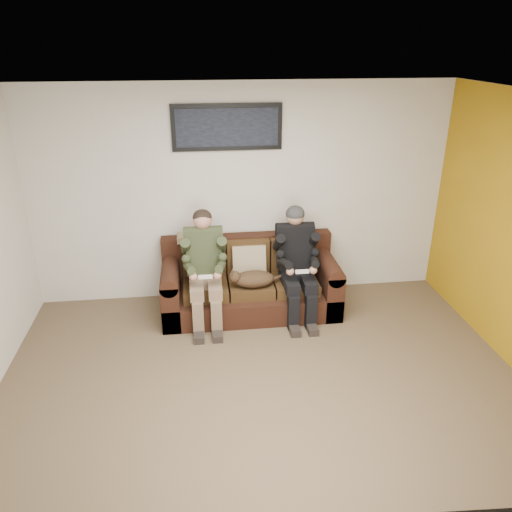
{
  "coord_description": "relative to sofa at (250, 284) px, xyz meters",
  "views": [
    {
      "loc": [
        -0.56,
        -3.49,
        3.02
      ],
      "look_at": [
        0.03,
        1.2,
        0.95
      ],
      "focal_mm": 35.0,
      "sensor_mm": 36.0,
      "label": 1
    }
  ],
  "objects": [
    {
      "name": "floor",
      "position": [
        -0.03,
        -1.82,
        -0.32
      ],
      "size": [
        5.0,
        5.0,
        0.0
      ],
      "primitive_type": "plane",
      "color": "brown",
      "rests_on": "ground"
    },
    {
      "name": "ceiling",
      "position": [
        -0.03,
        -1.82,
        2.28
      ],
      "size": [
        5.0,
        5.0,
        0.0
      ],
      "primitive_type": "plane",
      "rotation": [
        3.14,
        0.0,
        0.0
      ],
      "color": "silver",
      "rests_on": "ground"
    },
    {
      "name": "wall_back",
      "position": [
        -0.03,
        0.43,
        0.98
      ],
      "size": [
        5.0,
        0.0,
        5.0
      ],
      "primitive_type": "plane",
      "rotation": [
        1.57,
        0.0,
        0.0
      ],
      "color": "beige",
      "rests_on": "ground"
    },
    {
      "name": "sofa",
      "position": [
        0.0,
        0.0,
        0.0
      ],
      "size": [
        2.06,
        0.89,
        0.84
      ],
      "color": "black",
      "rests_on": "ground"
    },
    {
      "name": "throw_pillow",
      "position": [
        0.0,
        0.04,
        0.28
      ],
      "size": [
        0.39,
        0.19,
        0.39
      ],
      "primitive_type": "cube",
      "rotation": [
        -0.21,
        0.0,
        0.0
      ],
      "color": "tan",
      "rests_on": "sofa"
    },
    {
      "name": "throw_blanket",
      "position": [
        -0.62,
        0.26,
        0.52
      ],
      "size": [
        0.42,
        0.21,
        0.07
      ],
      "primitive_type": "cube",
      "color": "tan",
      "rests_on": "sofa"
    },
    {
      "name": "person_left",
      "position": [
        -0.53,
        -0.17,
        0.39
      ],
      "size": [
        0.51,
        0.87,
        1.27
      ],
      "color": "#7A634C",
      "rests_on": "sofa"
    },
    {
      "name": "person_right",
      "position": [
        0.53,
        -0.17,
        0.39
      ],
      "size": [
        0.51,
        0.86,
        1.28
      ],
      "color": "black",
      "rests_on": "sofa"
    },
    {
      "name": "cat",
      "position": [
        0.0,
        -0.27,
        0.19
      ],
      "size": [
        0.66,
        0.26,
        0.24
      ],
      "color": "#4D341E",
      "rests_on": "sofa"
    },
    {
      "name": "framed_poster",
      "position": [
        -0.2,
        0.39,
        1.78
      ],
      "size": [
        1.25,
        0.05,
        0.52
      ],
      "color": "black",
      "rests_on": "wall_back"
    }
  ]
}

